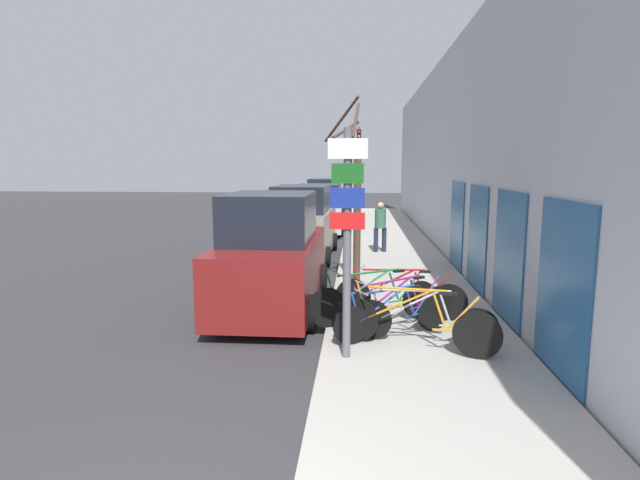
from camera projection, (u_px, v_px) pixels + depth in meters
The scene contains 17 objects.
ground_plane at pixel (304, 269), 14.32m from camera, with size 80.00×80.00×0.00m, color #333335.
sidewalk_curb at pixel (390, 251), 16.87m from camera, with size 3.20×32.00×0.15m.
building_facade at pixel (446, 156), 16.19m from camera, with size 0.23×32.00×6.50m.
signpost at pixel (347, 234), 7.08m from camera, with size 0.55×0.14×3.31m.
bicycle_0 at pixel (414, 323), 7.59m from camera, with size 2.43×0.91×0.98m.
bicycle_1 at pixel (423, 320), 7.82m from camera, with size 2.25×0.62×0.90m.
bicycle_2 at pixel (394, 315), 8.14m from camera, with size 1.92×1.12×0.85m.
bicycle_3 at pixel (398, 308), 8.46m from camera, with size 2.07×1.39×0.93m.
bicycle_4 at pixel (375, 300), 8.89m from camera, with size 2.34×0.94×0.97m.
bicycle_5 at pixel (400, 296), 9.23m from camera, with size 2.41×0.54×0.93m.
parked_car_0 at pixel (272, 258), 10.15m from camera, with size 2.04×4.46×2.40m.
parked_car_1 at pixel (302, 225), 15.89m from camera, with size 2.08×4.69×2.32m.
parked_car_2 at pixel (319, 210), 22.00m from camera, with size 2.34×4.74×2.13m.
parked_car_3 at pixel (325, 201), 27.47m from camera, with size 2.12×4.60×2.22m.
pedestrian_near at pixel (380, 223), 16.15m from camera, with size 0.42×0.36×1.62m.
street_tree at pixel (356, 202), 11.34m from camera, with size 0.91×1.66×4.33m.
traffic_light at pixel (359, 163), 22.31m from camera, with size 0.20×0.30×4.50m.
Camera 1 is at (1.55, -2.76, 2.95)m, focal length 28.00 mm.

